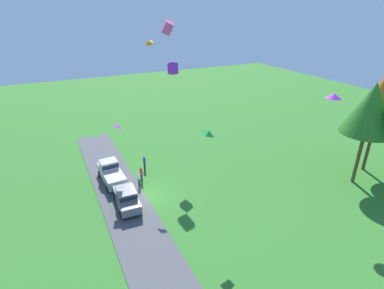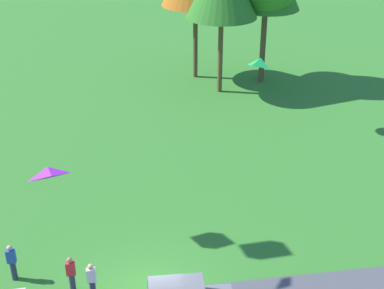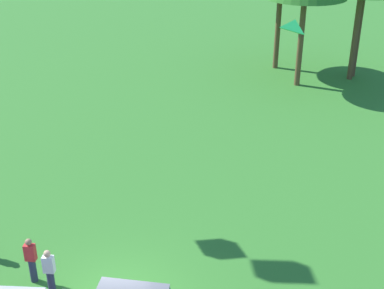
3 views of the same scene
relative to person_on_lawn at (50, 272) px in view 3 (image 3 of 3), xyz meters
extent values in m
cylinder|color=#2D334C|center=(0.00, 0.00, -0.44)|extent=(0.24, 0.24, 0.88)
cube|color=white|center=(0.00, 0.00, 0.30)|extent=(0.36, 0.22, 0.60)
sphere|color=tan|center=(0.00, 0.00, 0.72)|extent=(0.22, 0.22, 0.22)
cylinder|color=#2D334C|center=(-0.81, 0.51, -0.44)|extent=(0.24, 0.24, 0.88)
cube|color=red|center=(-0.81, 0.51, 0.30)|extent=(0.36, 0.22, 0.60)
sphere|color=#9E7051|center=(-0.81, 0.51, 0.72)|extent=(0.22, 0.22, 0.22)
cylinder|color=brown|center=(7.87, 24.30, 2.02)|extent=(0.36, 0.36, 5.80)
cylinder|color=brown|center=(9.19, 20.85, 1.95)|extent=(0.36, 0.36, 5.65)
cylinder|color=brown|center=(12.80, 22.41, 2.03)|extent=(0.36, 0.36, 5.81)
cylinder|color=brown|center=(13.08, 23.07, 1.93)|extent=(0.36, 0.36, 5.62)
pyramid|color=green|center=(7.38, 4.03, 7.14)|extent=(1.20, 1.20, 0.66)
camera|label=1|loc=(26.43, -6.80, 16.04)|focal=28.00mm
camera|label=2|loc=(1.45, -16.31, 14.23)|focal=50.00mm
camera|label=3|loc=(6.01, -12.87, 11.25)|focal=50.00mm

